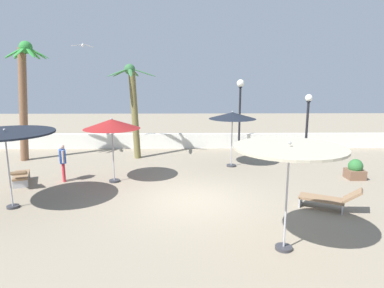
{
  "coord_description": "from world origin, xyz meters",
  "views": [
    {
      "loc": [
        -0.2,
        -11.16,
        4.28
      ],
      "look_at": [
        0.0,
        3.06,
        1.4
      ],
      "focal_mm": 31.26,
      "sensor_mm": 36.0,
      "label": 1
    }
  ],
  "objects_px": {
    "lamp_post_0": "(240,103)",
    "planter": "(355,170)",
    "lounge_chair_0": "(21,175)",
    "lamp_post_1": "(307,122)",
    "patio_umbrella_0": "(112,124)",
    "guest_0": "(63,159)",
    "patio_umbrella_1": "(5,135)",
    "patio_umbrella_3": "(232,116)",
    "palm_tree_1": "(133,101)",
    "palm_tree_0": "(24,90)",
    "patio_umbrella_2": "(289,152)",
    "lounge_chair_1": "(330,199)",
    "seagull_0": "(82,45)"
  },
  "relations": [
    {
      "from": "patio_umbrella_2",
      "to": "palm_tree_1",
      "type": "bearing_deg",
      "value": 118.29
    },
    {
      "from": "lounge_chair_1",
      "to": "seagull_0",
      "type": "xyz_separation_m",
      "value": [
        -9.89,
        7.32,
        5.42
      ]
    },
    {
      "from": "lamp_post_1",
      "to": "lounge_chair_0",
      "type": "xyz_separation_m",
      "value": [
        -12.61,
        -3.37,
        -1.66
      ]
    },
    {
      "from": "lounge_chair_1",
      "to": "seagull_0",
      "type": "distance_m",
      "value": 13.44
    },
    {
      "from": "patio_umbrella_1",
      "to": "patio_umbrella_3",
      "type": "height_order",
      "value": "patio_umbrella_3"
    },
    {
      "from": "patio_umbrella_3",
      "to": "palm_tree_1",
      "type": "distance_m",
      "value": 5.27
    },
    {
      "from": "lamp_post_1",
      "to": "seagull_0",
      "type": "relative_size",
      "value": 3.38
    },
    {
      "from": "palm_tree_1",
      "to": "guest_0",
      "type": "relative_size",
      "value": 3.14
    },
    {
      "from": "patio_umbrella_3",
      "to": "palm_tree_0",
      "type": "xyz_separation_m",
      "value": [
        -10.29,
        1.35,
        1.19
      ]
    },
    {
      "from": "patio_umbrella_0",
      "to": "lounge_chair_0",
      "type": "bearing_deg",
      "value": -174.24
    },
    {
      "from": "patio_umbrella_1",
      "to": "palm_tree_0",
      "type": "height_order",
      "value": "palm_tree_0"
    },
    {
      "from": "guest_0",
      "to": "planter",
      "type": "xyz_separation_m",
      "value": [
        12.27,
        0.2,
        -0.56
      ]
    },
    {
      "from": "patio_umbrella_3",
      "to": "lamp_post_1",
      "type": "height_order",
      "value": "lamp_post_1"
    },
    {
      "from": "lamp_post_0",
      "to": "seagull_0",
      "type": "height_order",
      "value": "seagull_0"
    },
    {
      "from": "palm_tree_0",
      "to": "lamp_post_0",
      "type": "relative_size",
      "value": 1.45
    },
    {
      "from": "patio_umbrella_2",
      "to": "guest_0",
      "type": "xyz_separation_m",
      "value": [
        -7.55,
        5.69,
        -1.58
      ]
    },
    {
      "from": "patio_umbrella_1",
      "to": "lounge_chair_0",
      "type": "relative_size",
      "value": 1.59
    },
    {
      "from": "planter",
      "to": "guest_0",
      "type": "bearing_deg",
      "value": -179.07
    },
    {
      "from": "patio_umbrella_2",
      "to": "guest_0",
      "type": "relative_size",
      "value": 1.78
    },
    {
      "from": "lamp_post_1",
      "to": "lounge_chair_0",
      "type": "height_order",
      "value": "lamp_post_1"
    },
    {
      "from": "lamp_post_1",
      "to": "patio_umbrella_2",
      "type": "bearing_deg",
      "value": -112.17
    },
    {
      "from": "lamp_post_0",
      "to": "guest_0",
      "type": "height_order",
      "value": "lamp_post_0"
    },
    {
      "from": "guest_0",
      "to": "seagull_0",
      "type": "height_order",
      "value": "seagull_0"
    },
    {
      "from": "lamp_post_0",
      "to": "lamp_post_1",
      "type": "xyz_separation_m",
      "value": [
        2.9,
        -2.92,
        -0.71
      ]
    },
    {
      "from": "patio_umbrella_2",
      "to": "seagull_0",
      "type": "bearing_deg",
      "value": 128.11
    },
    {
      "from": "lounge_chair_0",
      "to": "lamp_post_1",
      "type": "bearing_deg",
      "value": 14.97
    },
    {
      "from": "lounge_chair_1",
      "to": "palm_tree_1",
      "type": "bearing_deg",
      "value": 135.8
    },
    {
      "from": "palm_tree_1",
      "to": "patio_umbrella_0",
      "type": "bearing_deg",
      "value": -93.15
    },
    {
      "from": "patio_umbrella_2",
      "to": "lounge_chair_1",
      "type": "bearing_deg",
      "value": 48.7
    },
    {
      "from": "patio_umbrella_3",
      "to": "lamp_post_1",
      "type": "bearing_deg",
      "value": 9.77
    },
    {
      "from": "lamp_post_0",
      "to": "planter",
      "type": "xyz_separation_m",
      "value": [
        4.1,
        -5.63,
        -2.4
      ]
    },
    {
      "from": "patio_umbrella_0",
      "to": "lounge_chair_1",
      "type": "distance_m",
      "value": 8.49
    },
    {
      "from": "palm_tree_1",
      "to": "planter",
      "type": "xyz_separation_m",
      "value": [
        9.94,
        -3.82,
        -2.64
      ]
    },
    {
      "from": "patio_umbrella_1",
      "to": "palm_tree_1",
      "type": "height_order",
      "value": "palm_tree_1"
    },
    {
      "from": "lounge_chair_1",
      "to": "seagull_0",
      "type": "height_order",
      "value": "seagull_0"
    },
    {
      "from": "patio_umbrella_0",
      "to": "lounge_chair_0",
      "type": "height_order",
      "value": "patio_umbrella_0"
    },
    {
      "from": "patio_umbrella_2",
      "to": "palm_tree_0",
      "type": "height_order",
      "value": "palm_tree_0"
    },
    {
      "from": "lamp_post_1",
      "to": "seagull_0",
      "type": "height_order",
      "value": "seagull_0"
    },
    {
      "from": "patio_umbrella_3",
      "to": "lounge_chair_0",
      "type": "bearing_deg",
      "value": -162.85
    },
    {
      "from": "palm_tree_0",
      "to": "patio_umbrella_2",
      "type": "bearing_deg",
      "value": -41.29
    },
    {
      "from": "lamp_post_0",
      "to": "lounge_chair_1",
      "type": "relative_size",
      "value": 2.14
    },
    {
      "from": "patio_umbrella_3",
      "to": "lounge_chair_0",
      "type": "height_order",
      "value": "patio_umbrella_3"
    },
    {
      "from": "patio_umbrella_2",
      "to": "lamp_post_0",
      "type": "distance_m",
      "value": 11.54
    },
    {
      "from": "patio_umbrella_3",
      "to": "palm_tree_1",
      "type": "bearing_deg",
      "value": 160.3
    },
    {
      "from": "patio_umbrella_1",
      "to": "planter",
      "type": "bearing_deg",
      "value": 13.28
    },
    {
      "from": "lounge_chair_0",
      "to": "patio_umbrella_2",
      "type": "bearing_deg",
      "value": -29.88
    },
    {
      "from": "patio_umbrella_0",
      "to": "lounge_chair_1",
      "type": "height_order",
      "value": "patio_umbrella_0"
    },
    {
      "from": "lounge_chair_1",
      "to": "lamp_post_1",
      "type": "bearing_deg",
      "value": 77.86
    },
    {
      "from": "lamp_post_0",
      "to": "lounge_chair_1",
      "type": "xyz_separation_m",
      "value": [
        1.58,
        -9.02,
        -2.39
      ]
    },
    {
      "from": "palm_tree_1",
      "to": "seagull_0",
      "type": "distance_m",
      "value": 3.72
    }
  ]
}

